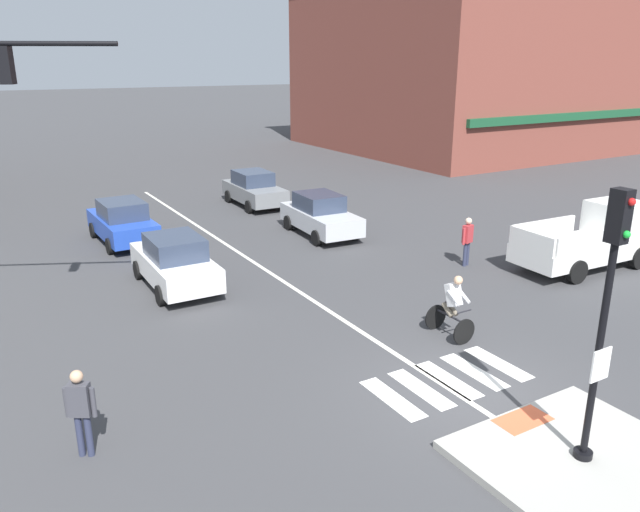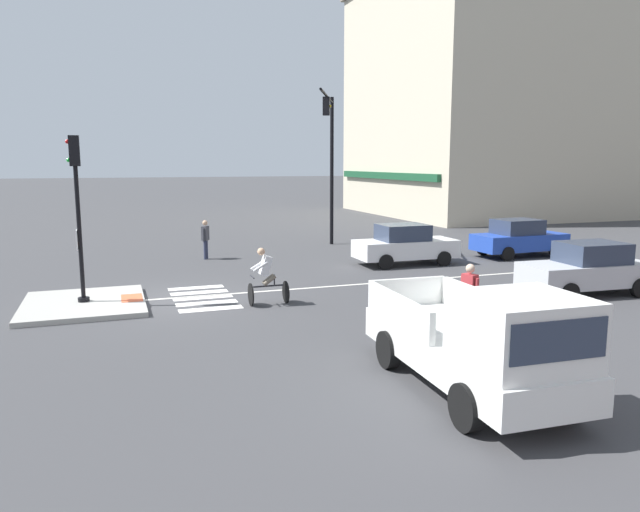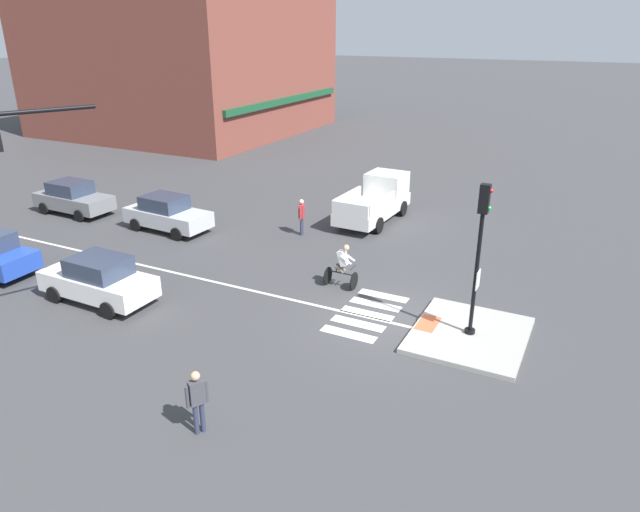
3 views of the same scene
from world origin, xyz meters
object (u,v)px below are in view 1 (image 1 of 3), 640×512
(signal_pole, at_px, (606,305))
(car_blue_westbound_distant, at_px, (122,222))
(pedestrian_at_curb_left, at_px, (81,406))
(pedestrian_waiting_far_side, at_px, (467,238))
(cyclist, at_px, (453,305))
(car_white_westbound_far, at_px, (175,262))
(pickup_truck_white_cross_right, at_px, (595,238))
(car_silver_eastbound_far, at_px, (320,215))
(car_grey_eastbound_distant, at_px, (254,189))

(signal_pole, xyz_separation_m, car_blue_westbound_distant, (-3.48, 17.72, -2.16))
(pedestrian_at_curb_left, relative_size, pedestrian_waiting_far_side, 1.00)
(cyclist, height_order, pedestrian_waiting_far_side, cyclist)
(cyclist, bearing_deg, car_white_westbound_far, 124.43)
(pickup_truck_white_cross_right, height_order, pedestrian_at_curb_left, pickup_truck_white_cross_right)
(signal_pole, relative_size, car_silver_eastbound_far, 1.12)
(signal_pole, height_order, pickup_truck_white_cross_right, signal_pole)
(car_silver_eastbound_far, height_order, pickup_truck_white_cross_right, pickup_truck_white_cross_right)
(car_white_westbound_far, height_order, pickup_truck_white_cross_right, pickup_truck_white_cross_right)
(pickup_truck_white_cross_right, bearing_deg, cyclist, -167.15)
(car_white_westbound_far, xyz_separation_m, cyclist, (4.80, -7.00, 0.06))
(signal_pole, bearing_deg, car_blue_westbound_distant, 101.11)
(car_grey_eastbound_distant, height_order, pedestrian_at_curb_left, pedestrian_at_curb_left)
(car_silver_eastbound_far, xyz_separation_m, pedestrian_at_curb_left, (-10.85, -10.24, 0.17))
(cyclist, xyz_separation_m, pedestrian_at_curb_left, (-8.84, -0.39, 0.11))
(signal_pole, distance_m, pedestrian_at_curb_left, 8.88)
(car_silver_eastbound_far, height_order, car_white_westbound_far, same)
(car_white_westbound_far, relative_size, pedestrian_waiting_far_side, 2.47)
(car_grey_eastbound_distant, bearing_deg, pedestrian_waiting_far_side, -78.52)
(car_grey_eastbound_distant, bearing_deg, car_blue_westbound_distant, -155.66)
(pickup_truck_white_cross_right, bearing_deg, pedestrian_at_curb_left, -172.51)
(signal_pole, height_order, pedestrian_at_curb_left, signal_pole)
(signal_pole, distance_m, car_white_westbound_far, 12.65)
(signal_pole, relative_size, car_white_westbound_far, 1.14)
(car_blue_westbound_distant, relative_size, pickup_truck_white_cross_right, 0.80)
(car_silver_eastbound_far, bearing_deg, car_grey_eastbound_distant, 91.16)
(car_silver_eastbound_far, relative_size, pedestrian_waiting_far_side, 2.51)
(signal_pole, bearing_deg, pedestrian_waiting_far_side, 57.25)
(car_white_westbound_far, distance_m, car_blue_westbound_distant, 5.70)
(pickup_truck_white_cross_right, relative_size, pedestrian_at_curb_left, 3.10)
(car_grey_eastbound_distant, bearing_deg, cyclist, -96.81)
(pedestrian_waiting_far_side, bearing_deg, pickup_truck_white_cross_right, -30.96)
(car_grey_eastbound_distant, bearing_deg, signal_pole, -99.30)
(car_white_westbound_far, bearing_deg, signal_pole, -74.75)
(signal_pole, relative_size, pedestrian_at_curb_left, 2.81)
(cyclist, relative_size, pedestrian_waiting_far_side, 1.01)
(car_grey_eastbound_distant, xyz_separation_m, pedestrian_waiting_far_side, (2.40, -11.81, 0.17))
(car_white_westbound_far, distance_m, pedestrian_at_curb_left, 8.43)
(car_silver_eastbound_far, bearing_deg, car_white_westbound_far, -157.34)
(pickup_truck_white_cross_right, bearing_deg, car_silver_eastbound_far, 126.49)
(pedestrian_waiting_far_side, bearing_deg, car_silver_eastbound_far, 111.32)
(car_grey_eastbound_distant, height_order, car_white_westbound_far, same)
(car_white_westbound_far, bearing_deg, pedestrian_waiting_far_side, -18.21)
(pickup_truck_white_cross_right, bearing_deg, car_grey_eastbound_distant, 113.41)
(pickup_truck_white_cross_right, distance_m, pedestrian_at_curb_left, 16.94)
(pickup_truck_white_cross_right, height_order, pedestrian_waiting_far_side, pickup_truck_white_cross_right)
(car_grey_eastbound_distant, distance_m, cyclist, 15.93)
(car_blue_westbound_distant, bearing_deg, car_silver_eastbound_far, -22.12)
(car_grey_eastbound_distant, distance_m, pedestrian_at_curb_left, 19.44)
(car_grey_eastbound_distant, height_order, pickup_truck_white_cross_right, pickup_truck_white_cross_right)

